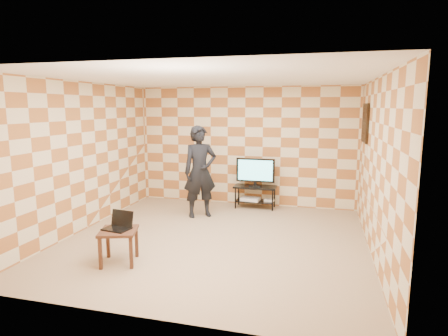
{
  "coord_description": "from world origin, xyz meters",
  "views": [
    {
      "loc": [
        1.69,
        -5.88,
        2.25
      ],
      "look_at": [
        0.0,
        0.6,
        1.15
      ],
      "focal_mm": 30.0,
      "sensor_mm": 36.0,
      "label": 1
    }
  ],
  "objects_px": {
    "tv_stand": "(255,192)",
    "side_table": "(119,236)",
    "tv": "(255,171)",
    "person": "(200,172)"
  },
  "relations": [
    {
      "from": "side_table",
      "to": "person",
      "type": "height_order",
      "value": "person"
    },
    {
      "from": "tv",
      "to": "person",
      "type": "bearing_deg",
      "value": -136.98
    },
    {
      "from": "tv",
      "to": "side_table",
      "type": "bearing_deg",
      "value": -111.9
    },
    {
      "from": "tv_stand",
      "to": "side_table",
      "type": "distance_m",
      "value": 3.73
    },
    {
      "from": "tv",
      "to": "person",
      "type": "height_order",
      "value": "person"
    },
    {
      "from": "tv",
      "to": "side_table",
      "type": "relative_size",
      "value": 1.35
    },
    {
      "from": "tv_stand",
      "to": "side_table",
      "type": "relative_size",
      "value": 1.47
    },
    {
      "from": "tv_stand",
      "to": "person",
      "type": "distance_m",
      "value": 1.47
    },
    {
      "from": "tv_stand",
      "to": "side_table",
      "type": "height_order",
      "value": "same"
    },
    {
      "from": "tv_stand",
      "to": "person",
      "type": "bearing_deg",
      "value": -136.89
    }
  ]
}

